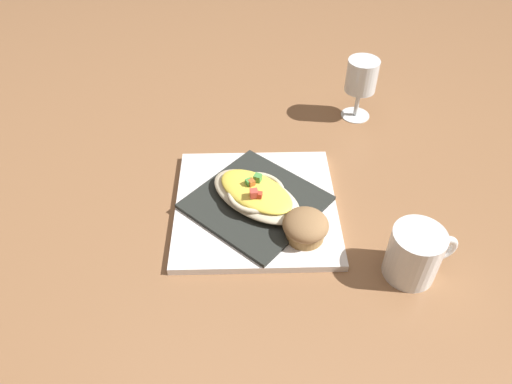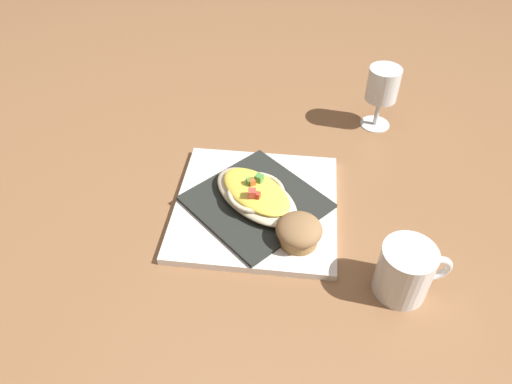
% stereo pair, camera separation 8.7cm
% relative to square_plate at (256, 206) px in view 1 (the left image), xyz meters
% --- Properties ---
extents(ground_plane, '(2.60, 2.60, 0.00)m').
position_rel_square_plate_xyz_m(ground_plane, '(0.00, 0.00, -0.01)').
color(ground_plane, '#8F6341').
extents(square_plate, '(0.35, 0.35, 0.01)m').
position_rel_square_plate_xyz_m(square_plate, '(0.00, 0.00, 0.00)').
color(square_plate, white).
rests_on(square_plate, ground_plane).
extents(folded_napkin, '(0.29, 0.29, 0.01)m').
position_rel_square_plate_xyz_m(folded_napkin, '(0.00, 0.00, 0.01)').
color(folded_napkin, '#272B27').
rests_on(folded_napkin, square_plate).
extents(gratin_dish, '(0.18, 0.21, 0.05)m').
position_rel_square_plate_xyz_m(gratin_dish, '(-0.00, 0.00, 0.03)').
color(gratin_dish, beige).
rests_on(gratin_dish, folded_napkin).
extents(muffin, '(0.08, 0.08, 0.05)m').
position_rel_square_plate_xyz_m(muffin, '(-0.07, -0.10, 0.03)').
color(muffin, olive).
rests_on(muffin, square_plate).
extents(coffee_mug, '(0.09, 0.11, 0.09)m').
position_rel_square_plate_xyz_m(coffee_mug, '(-0.10, -0.28, 0.04)').
color(coffee_mug, white).
rests_on(coffee_mug, ground_plane).
extents(stemmed_glass, '(0.07, 0.07, 0.14)m').
position_rel_square_plate_xyz_m(stemmed_glass, '(0.34, -0.18, 0.09)').
color(stemmed_glass, white).
rests_on(stemmed_glass, ground_plane).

